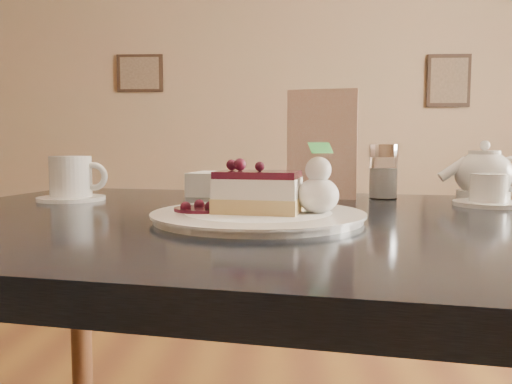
{
  "coord_description": "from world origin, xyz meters",
  "views": [
    {
      "loc": [
        0.02,
        -0.47,
        0.91
      ],
      "look_at": [
        -0.01,
        0.22,
        0.85
      ],
      "focal_mm": 35.0,
      "sensor_mm": 36.0,
      "label": 1
    }
  ],
  "objects_px": {
    "main_table": "(265,265)",
    "tea_set": "(484,179)",
    "dessert_plate": "(258,216)",
    "cheesecake_slice": "(258,192)",
    "coffee_set": "(72,181)"
  },
  "relations": [
    {
      "from": "main_table",
      "to": "cheesecake_slice",
      "type": "xyz_separation_m",
      "value": [
        -0.01,
        -0.05,
        0.13
      ]
    },
    {
      "from": "tea_set",
      "to": "coffee_set",
      "type": "bearing_deg",
      "value": -177.8
    },
    {
      "from": "main_table",
      "to": "cheesecake_slice",
      "type": "relative_size",
      "value": 9.94
    },
    {
      "from": "dessert_plate",
      "to": "cheesecake_slice",
      "type": "relative_size",
      "value": 2.26
    },
    {
      "from": "main_table",
      "to": "tea_set",
      "type": "xyz_separation_m",
      "value": [
        0.45,
        0.24,
        0.13
      ]
    },
    {
      "from": "dessert_plate",
      "to": "tea_set",
      "type": "relative_size",
      "value": 1.35
    },
    {
      "from": "main_table",
      "to": "dessert_plate",
      "type": "relative_size",
      "value": 4.4
    },
    {
      "from": "cheesecake_slice",
      "to": "tea_set",
      "type": "bearing_deg",
      "value": 42.7
    },
    {
      "from": "tea_set",
      "to": "dessert_plate",
      "type": "bearing_deg",
      "value": -147.12
    },
    {
      "from": "cheesecake_slice",
      "to": "coffee_set",
      "type": "bearing_deg",
      "value": 156.67
    },
    {
      "from": "coffee_set",
      "to": "main_table",
      "type": "bearing_deg",
      "value": -27.08
    },
    {
      "from": "main_table",
      "to": "dessert_plate",
      "type": "distance_m",
      "value": 0.1
    },
    {
      "from": "main_table",
      "to": "coffee_set",
      "type": "height_order",
      "value": "coffee_set"
    },
    {
      "from": "main_table",
      "to": "tea_set",
      "type": "relative_size",
      "value": 5.95
    },
    {
      "from": "main_table",
      "to": "cheesecake_slice",
      "type": "bearing_deg",
      "value": -90.0
    }
  ]
}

